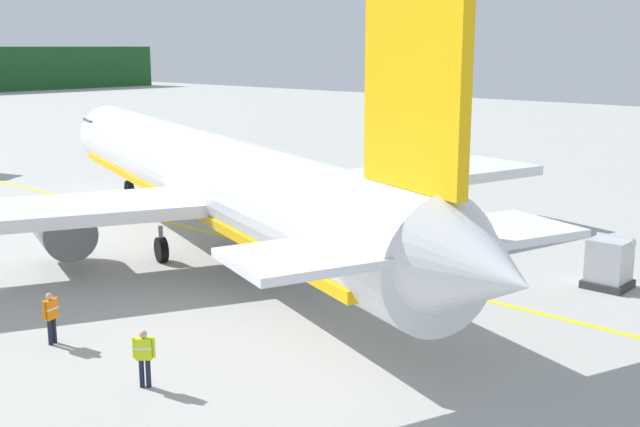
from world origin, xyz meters
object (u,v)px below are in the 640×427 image
(cargo_container_near, at_px, (609,263))
(crew_marshaller, at_px, (51,314))
(crew_loader_right, at_px, (144,354))
(airliner_foreground, at_px, (209,177))
(crew_loader_left, at_px, (350,233))

(cargo_container_near, distance_m, crew_marshaller, 20.50)
(crew_marshaller, distance_m, crew_loader_right, 4.84)
(airliner_foreground, distance_m, crew_loader_left, 6.86)
(cargo_container_near, distance_m, crew_loader_right, 18.43)
(crew_marshaller, bearing_deg, cargo_container_near, -30.67)
(crew_marshaller, relative_size, crew_loader_left, 0.95)
(crew_loader_left, bearing_deg, crew_marshaller, -179.95)
(cargo_container_near, relative_size, crew_loader_right, 1.24)
(airliner_foreground, relative_size, crew_loader_right, 24.52)
(cargo_container_near, height_order, crew_loader_left, cargo_container_near)
(cargo_container_near, xyz_separation_m, crew_loader_left, (-3.17, 10.47, 0.08))
(airliner_foreground, relative_size, cargo_container_near, 19.76)
(crew_marshaller, xyz_separation_m, crew_loader_left, (14.47, 0.01, 0.06))
(airliner_foreground, height_order, crew_marshaller, airliner_foreground)
(airliner_foreground, height_order, cargo_container_near, airliner_foreground)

